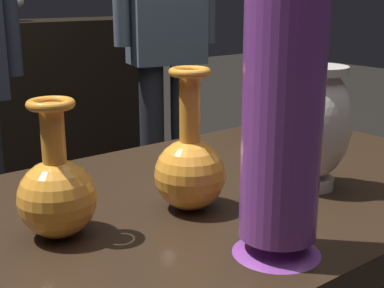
{
  "coord_description": "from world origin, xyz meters",
  "views": [
    {
      "loc": [
        -0.54,
        -0.68,
        1.13
      ],
      "look_at": [
        -0.02,
        -0.02,
        0.9
      ],
      "focal_mm": 50.81,
      "sensor_mm": 36.0,
      "label": 1
    }
  ],
  "objects_px": {
    "vase_tall_behind": "(282,118)",
    "shelf_vase_right": "(9,3)",
    "vase_left_accent": "(58,192)",
    "visitor_near_right": "(166,25)",
    "vase_right_accent": "(315,123)",
    "vase_centerpiece": "(190,167)"
  },
  "relations": [
    {
      "from": "visitor_near_right",
      "to": "vase_left_accent",
      "type": "bearing_deg",
      "value": 63.3
    },
    {
      "from": "vase_tall_behind",
      "to": "vase_left_accent",
      "type": "xyz_separation_m",
      "value": [
        -0.2,
        0.22,
        -0.12
      ]
    },
    {
      "from": "vase_centerpiece",
      "to": "shelf_vase_right",
      "type": "bearing_deg",
      "value": 76.1
    },
    {
      "from": "vase_centerpiece",
      "to": "vase_left_accent",
      "type": "bearing_deg",
      "value": 171.88
    },
    {
      "from": "vase_centerpiece",
      "to": "shelf_vase_right",
      "type": "height_order",
      "value": "shelf_vase_right"
    },
    {
      "from": "vase_tall_behind",
      "to": "vase_left_accent",
      "type": "relative_size",
      "value": 1.91
    },
    {
      "from": "vase_tall_behind",
      "to": "vase_left_accent",
      "type": "distance_m",
      "value": 0.32
    },
    {
      "from": "vase_centerpiece",
      "to": "vase_left_accent",
      "type": "xyz_separation_m",
      "value": [
        -0.21,
        0.03,
        -0.0
      ]
    },
    {
      "from": "vase_left_accent",
      "to": "vase_centerpiece",
      "type": "bearing_deg",
      "value": -8.12
    },
    {
      "from": "vase_centerpiece",
      "to": "vase_left_accent",
      "type": "height_order",
      "value": "vase_centerpiece"
    },
    {
      "from": "vase_centerpiece",
      "to": "vase_right_accent",
      "type": "distance_m",
      "value": 0.24
    },
    {
      "from": "vase_tall_behind",
      "to": "shelf_vase_right",
      "type": "xyz_separation_m",
      "value": [
        0.56,
        2.44,
        0.1
      ]
    },
    {
      "from": "vase_left_accent",
      "to": "visitor_near_right",
      "type": "height_order",
      "value": "visitor_near_right"
    },
    {
      "from": "vase_left_accent",
      "to": "shelf_vase_right",
      "type": "xyz_separation_m",
      "value": [
        0.76,
        2.22,
        0.22
      ]
    },
    {
      "from": "vase_right_accent",
      "to": "vase_centerpiece",
      "type": "bearing_deg",
      "value": 165.86
    },
    {
      "from": "shelf_vase_right",
      "to": "visitor_near_right",
      "type": "bearing_deg",
      "value": -69.87
    },
    {
      "from": "vase_tall_behind",
      "to": "shelf_vase_right",
      "type": "bearing_deg",
      "value": 77.04
    },
    {
      "from": "vase_left_accent",
      "to": "visitor_near_right",
      "type": "relative_size",
      "value": 0.12
    },
    {
      "from": "vase_tall_behind",
      "to": "visitor_near_right",
      "type": "distance_m",
      "value": 1.76
    },
    {
      "from": "vase_left_accent",
      "to": "vase_right_accent",
      "type": "xyz_separation_m",
      "value": [
        0.44,
        -0.09,
        0.05
      ]
    },
    {
      "from": "vase_right_accent",
      "to": "visitor_near_right",
      "type": "relative_size",
      "value": 0.13
    },
    {
      "from": "vase_tall_behind",
      "to": "shelf_vase_right",
      "type": "height_order",
      "value": "vase_tall_behind"
    }
  ]
}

